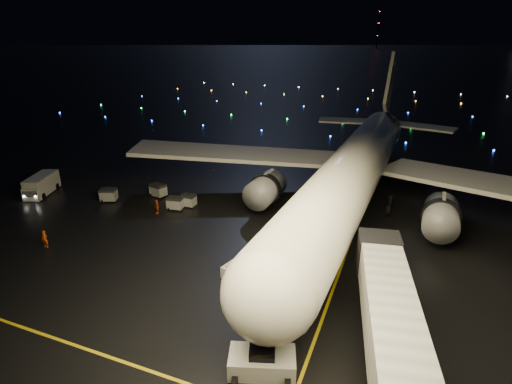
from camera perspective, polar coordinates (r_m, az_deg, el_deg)
ground at (r=327.87m, az=19.43°, el=16.53°), size 2000.00×2000.00×0.00m
lane_centre at (r=47.11m, az=13.60°, el=-6.16°), size 0.25×80.00×0.02m
lane_cross at (r=34.70m, az=-25.22°, el=-18.94°), size 60.00×0.25×0.02m
airliner at (r=53.56m, az=14.87°, el=7.75°), size 68.44×65.29×18.67m
pushback_tug at (r=29.06m, az=0.88°, el=-22.81°), size 4.99×3.64×2.13m
belt_loader at (r=37.07m, az=-1.19°, el=-10.43°), size 7.61×3.92×3.56m
service_truck at (r=65.25m, az=-28.25°, el=0.96°), size 4.82×7.86×2.76m
crew_a at (r=48.82m, az=-27.94°, el=-5.94°), size 0.76×0.55×1.94m
crew_c at (r=52.80m, az=-13.96°, el=-2.01°), size 1.01×1.13×1.84m
safety_cone_0 at (r=46.98m, az=3.79°, el=-5.31°), size 0.51×0.51×0.49m
safety_cone_1 at (r=56.62m, az=2.99°, el=-0.51°), size 0.48×0.48×0.45m
safety_cone_2 at (r=56.56m, az=3.26°, el=-0.51°), size 0.49×0.49×0.50m
safety_cone_3 at (r=68.02m, az=-6.10°, el=3.20°), size 0.42×0.42×0.45m
radio_mast at (r=770.65m, az=17.05°, el=21.34°), size 1.80×1.80×64.00m
taxiway_lights at (r=135.45m, az=14.54°, el=11.75°), size 164.00×92.00×0.36m
baggage_cart_0 at (r=54.08m, az=-9.67°, el=-1.20°), size 1.96×1.39×1.65m
baggage_cart_1 at (r=53.44m, az=-11.45°, el=-1.58°), size 2.22×1.72×1.71m
baggage_cart_2 at (r=58.26m, az=-13.79°, el=0.23°), size 2.42×1.95×1.80m
baggage_cart_3 at (r=58.61m, az=-20.30°, el=-0.40°), size 2.50×2.14×1.79m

